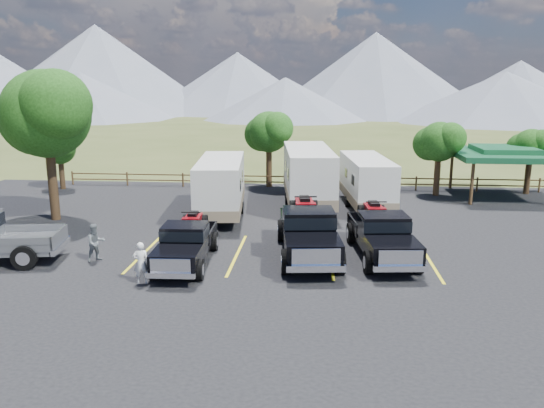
# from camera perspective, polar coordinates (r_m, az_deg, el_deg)

# --- Properties ---
(ground) EXTENTS (320.00, 320.00, 0.00)m
(ground) POSITION_cam_1_polar(r_m,az_deg,el_deg) (18.74, 0.51, -9.58)
(ground) COLOR #3E4D20
(ground) RESTS_ON ground
(asphalt_lot) EXTENTS (44.00, 34.00, 0.04)m
(asphalt_lot) POSITION_cam_1_polar(r_m,az_deg,el_deg) (21.52, 1.13, -6.47)
(asphalt_lot) COLOR black
(asphalt_lot) RESTS_ON ground
(stall_lines) EXTENTS (12.12, 5.50, 0.01)m
(stall_lines) POSITION_cam_1_polar(r_m,az_deg,el_deg) (22.46, 1.30, -5.56)
(stall_lines) COLOR yellow
(stall_lines) RESTS_ON asphalt_lot
(tree_big_nw) EXTENTS (5.54, 5.18, 7.84)m
(tree_big_nw) POSITION_cam_1_polar(r_m,az_deg,el_deg) (29.75, -23.18, 8.90)
(tree_big_nw) COLOR black
(tree_big_nw) RESTS_ON ground
(tree_ne_a) EXTENTS (3.11, 2.92, 4.76)m
(tree_ne_a) POSITION_cam_1_polar(r_m,az_deg,el_deg) (35.30, 17.51, 6.39)
(tree_ne_a) COLOR black
(tree_ne_a) RESTS_ON ground
(tree_ne_b) EXTENTS (2.77, 2.59, 4.27)m
(tree_ne_b) POSITION_cam_1_polar(r_m,az_deg,el_deg) (38.03, 26.05, 5.57)
(tree_ne_b) COLOR black
(tree_ne_b) RESTS_ON ground
(tree_north) EXTENTS (3.46, 3.24, 5.25)m
(tree_north) POSITION_cam_1_polar(r_m,az_deg,el_deg) (36.57, -0.37, 7.75)
(tree_north) COLOR black
(tree_north) RESTS_ON ground
(tree_nw_small) EXTENTS (2.59, 2.43, 3.85)m
(tree_nw_small) POSITION_cam_1_polar(r_m,az_deg,el_deg) (38.65, -21.90, 5.53)
(tree_nw_small) COLOR black
(tree_nw_small) RESTS_ON ground
(rail_fence) EXTENTS (36.12, 0.12, 1.00)m
(rail_fence) POSITION_cam_1_polar(r_m,az_deg,el_deg) (36.36, 5.90, 2.51)
(rail_fence) COLOR brown
(rail_fence) RESTS_ON ground
(pavilion) EXTENTS (6.20, 6.20, 3.22)m
(pavilion) POSITION_cam_1_polar(r_m,az_deg,el_deg) (36.46, 23.65, 4.99)
(pavilion) COLOR brown
(pavilion) RESTS_ON ground
(mountain_range) EXTENTS (209.00, 71.00, 20.00)m
(mountain_range) POSITION_cam_1_polar(r_m,az_deg,el_deg) (123.55, 0.76, 13.35)
(mountain_range) COLOR slate
(mountain_range) RESTS_ON ground
(rig_left) EXTENTS (2.13, 5.63, 1.86)m
(rig_left) POSITION_cam_1_polar(r_m,az_deg,el_deg) (21.61, -9.19, -4.00)
(rig_left) COLOR black
(rig_left) RESTS_ON asphalt_lot
(rig_center) EXTENTS (2.95, 6.96, 2.26)m
(rig_center) POSITION_cam_1_polar(r_m,az_deg,el_deg) (22.30, 3.88, -2.80)
(rig_center) COLOR black
(rig_center) RESTS_ON asphalt_lot
(rig_right) EXTENTS (2.71, 6.40, 2.08)m
(rig_right) POSITION_cam_1_polar(r_m,az_deg,el_deg) (22.62, 11.70, -3.06)
(rig_right) COLOR black
(rig_right) RESTS_ON asphalt_lot
(trailer_left) EXTENTS (3.01, 8.92, 3.08)m
(trailer_left) POSITION_cam_1_polar(r_m,az_deg,el_deg) (28.87, -5.53, 1.89)
(trailer_left) COLOR silver
(trailer_left) RESTS_ON asphalt_lot
(trailer_center) EXTENTS (3.33, 9.84, 3.40)m
(trailer_center) POSITION_cam_1_polar(r_m,az_deg,el_deg) (31.00, 3.90, 3.00)
(trailer_center) COLOR silver
(trailer_center) RESTS_ON asphalt_lot
(trailer_right) EXTENTS (2.89, 8.45, 2.92)m
(trailer_right) POSITION_cam_1_polar(r_m,az_deg,el_deg) (31.02, 10.12, 2.36)
(trailer_right) COLOR silver
(trailer_right) RESTS_ON asphalt_lot
(person_a) EXTENTS (0.65, 0.51, 1.57)m
(person_a) POSITION_cam_1_polar(r_m,az_deg,el_deg) (19.80, -13.92, -6.17)
(person_a) COLOR white
(person_a) RESTS_ON asphalt_lot
(person_b) EXTENTS (0.96, 0.95, 1.56)m
(person_b) POSITION_cam_1_polar(r_m,az_deg,el_deg) (22.75, -18.43, -3.95)
(person_b) COLOR slate
(person_b) RESTS_ON asphalt_lot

